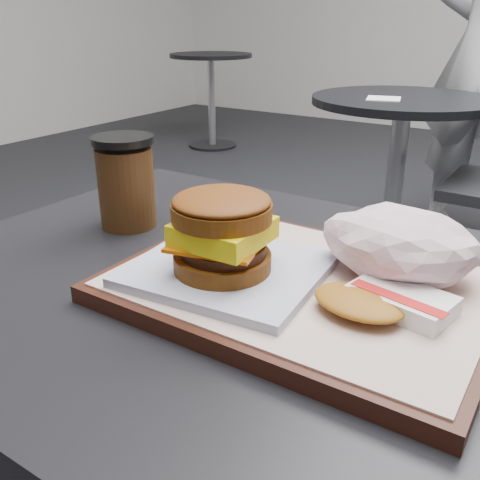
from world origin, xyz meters
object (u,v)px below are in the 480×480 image
Objects in this scene: customer_table at (251,417)px; neighbor_table at (398,148)px; crumpled_wrapper at (400,244)px; breakfast_sandwich at (224,242)px; hash_brown at (382,301)px; serving_tray at (302,288)px; coffee_cup at (126,183)px.

customer_table is 1.69m from neighbor_table.
breakfast_sandwich is at bearing -145.44° from crumpled_wrapper.
customer_table reaches higher than neighbor_table.
hash_brown is at bearing 7.70° from breakfast_sandwich.
crumpled_wrapper is (0.15, 0.10, -0.00)m from breakfast_sandwich.
breakfast_sandwich is 0.27× the size of neighbor_table.
serving_tray is 0.09m from hash_brown.
crumpled_wrapper is at bearing 34.56° from breakfast_sandwich.
neighbor_table is at bearing 107.06° from crumpled_wrapper.
coffee_cup is (-0.37, -0.01, 0.01)m from crumpled_wrapper.
coffee_cup is (-0.22, 0.09, 0.00)m from breakfast_sandwich.
neighbor_table is at bearing 94.09° from coffee_cup.
hash_brown is (0.16, 0.02, -0.03)m from breakfast_sandwich.
hash_brown is 1.02× the size of coffee_cup.
breakfast_sandwich is 1.30× the size of crumpled_wrapper.
hash_brown is (0.09, -0.02, 0.02)m from serving_tray.
coffee_cup reaches higher than hash_brown.
coffee_cup is (-0.24, 0.05, 0.25)m from customer_table.
serving_tray is at bearing -76.07° from neighbor_table.
breakfast_sandwich is at bearing -108.59° from customer_table.
customer_table is at bearing 174.51° from hash_brown.
breakfast_sandwich reaches higher than customer_table.
coffee_cup reaches higher than breakfast_sandwich.
hash_brown is 0.39m from coffee_cup.
serving_tray is 1.71m from neighbor_table.
customer_table is at bearing -176.44° from serving_tray.
hash_brown is 0.08m from crumpled_wrapper.
coffee_cup reaches higher than crumpled_wrapper.
coffee_cup is at bearing 169.98° from hash_brown.
hash_brown is at bearing -5.49° from customer_table.
breakfast_sandwich is at bearing -150.68° from serving_tray.
serving_tray is at bearing -141.21° from crumpled_wrapper.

